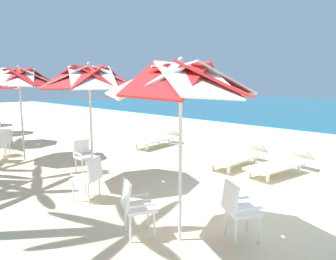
{
  "coord_description": "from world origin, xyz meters",
  "views": [
    {
      "loc": [
        2.49,
        -5.37,
        2.24
      ],
      "look_at": [
        -3.51,
        0.26,
        1.0
      ],
      "focal_mm": 32.16,
      "sensor_mm": 36.0,
      "label": 1
    }
  ],
  "objects_px": {
    "plastic_chair_2": "(84,154)",
    "plastic_chair_5": "(2,141)",
    "sun_lounger_1": "(280,163)",
    "sun_lounger_2": "(239,156)",
    "beach_umbrella_1": "(89,79)",
    "plastic_chair_0": "(135,204)",
    "beach_umbrella_2": "(19,79)",
    "beach_umbrella_0": "(181,83)",
    "plastic_chair_3": "(89,176)",
    "plastic_chair_1": "(238,207)",
    "sun_lounger_3": "(157,139)",
    "plastic_chair_7": "(4,132)"
  },
  "relations": [
    {
      "from": "beach_umbrella_0",
      "to": "sun_lounger_1",
      "type": "xyz_separation_m",
      "value": [
        -0.56,
        4.17,
        -1.99
      ]
    },
    {
      "from": "beach_umbrella_0",
      "to": "beach_umbrella_2",
      "type": "relative_size",
      "value": 0.93
    },
    {
      "from": "plastic_chair_0",
      "to": "plastic_chair_3",
      "type": "bearing_deg",
      "value": 173.49
    },
    {
      "from": "plastic_chair_0",
      "to": "beach_umbrella_2",
      "type": "distance_m",
      "value": 6.36
    },
    {
      "from": "plastic_chair_2",
      "to": "beach_umbrella_1",
      "type": "bearing_deg",
      "value": -15.35
    },
    {
      "from": "beach_umbrella_1",
      "to": "beach_umbrella_2",
      "type": "relative_size",
      "value": 0.97
    },
    {
      "from": "beach_umbrella_1",
      "to": "sun_lounger_3",
      "type": "xyz_separation_m",
      "value": [
        -2.17,
        3.83,
        -2.08
      ]
    },
    {
      "from": "plastic_chair_3",
      "to": "sun_lounger_2",
      "type": "height_order",
      "value": "plastic_chair_3"
    },
    {
      "from": "beach_umbrella_0",
      "to": "plastic_chair_0",
      "type": "xyz_separation_m",
      "value": [
        -0.54,
        -0.4,
        -1.77
      ]
    },
    {
      "from": "beach_umbrella_0",
      "to": "plastic_chair_2",
      "type": "distance_m",
      "value": 4.44
    },
    {
      "from": "beach_umbrella_2",
      "to": "sun_lounger_2",
      "type": "relative_size",
      "value": 1.3
    },
    {
      "from": "plastic_chair_2",
      "to": "plastic_chair_3",
      "type": "relative_size",
      "value": 1.0
    },
    {
      "from": "plastic_chair_0",
      "to": "sun_lounger_3",
      "type": "relative_size",
      "value": 0.39
    },
    {
      "from": "beach_umbrella_1",
      "to": "plastic_chair_5",
      "type": "bearing_deg",
      "value": -169.99
    },
    {
      "from": "plastic_chair_2",
      "to": "plastic_chair_5",
      "type": "height_order",
      "value": "same"
    },
    {
      "from": "beach_umbrella_1",
      "to": "plastic_chair_2",
      "type": "relative_size",
      "value": 3.15
    },
    {
      "from": "sun_lounger_1",
      "to": "plastic_chair_0",
      "type": "bearing_deg",
      "value": -89.73
    },
    {
      "from": "sun_lounger_2",
      "to": "sun_lounger_3",
      "type": "height_order",
      "value": "same"
    },
    {
      "from": "plastic_chair_3",
      "to": "sun_lounger_2",
      "type": "relative_size",
      "value": 0.4
    },
    {
      "from": "beach_umbrella_0",
      "to": "plastic_chair_0",
      "type": "distance_m",
      "value": 1.89
    },
    {
      "from": "sun_lounger_1",
      "to": "sun_lounger_2",
      "type": "distance_m",
      "value": 1.15
    },
    {
      "from": "beach_umbrella_2",
      "to": "sun_lounger_1",
      "type": "bearing_deg",
      "value": 34.76
    },
    {
      "from": "beach_umbrella_1",
      "to": "beach_umbrella_2",
      "type": "distance_m",
      "value": 3.44
    },
    {
      "from": "plastic_chair_5",
      "to": "beach_umbrella_2",
      "type": "bearing_deg",
      "value": 22.23
    },
    {
      "from": "beach_umbrella_2",
      "to": "beach_umbrella_1",
      "type": "bearing_deg",
      "value": 6.6
    },
    {
      "from": "sun_lounger_1",
      "to": "sun_lounger_3",
      "type": "distance_m",
      "value": 4.78
    },
    {
      "from": "plastic_chair_2",
      "to": "sun_lounger_2",
      "type": "relative_size",
      "value": 0.4
    },
    {
      "from": "plastic_chair_5",
      "to": "sun_lounger_2",
      "type": "height_order",
      "value": "plastic_chair_5"
    },
    {
      "from": "plastic_chair_3",
      "to": "beach_umbrella_1",
      "type": "bearing_deg",
      "value": 147.35
    },
    {
      "from": "plastic_chair_1",
      "to": "plastic_chair_5",
      "type": "distance_m",
      "value": 8.12
    },
    {
      "from": "plastic_chair_7",
      "to": "beach_umbrella_1",
      "type": "bearing_deg",
      "value": 1.61
    },
    {
      "from": "beach_umbrella_0",
      "to": "plastic_chair_3",
      "type": "distance_m",
      "value": 2.88
    },
    {
      "from": "plastic_chair_2",
      "to": "plastic_chair_7",
      "type": "bearing_deg",
      "value": -175.66
    },
    {
      "from": "beach_umbrella_0",
      "to": "beach_umbrella_1",
      "type": "xyz_separation_m",
      "value": [
        -3.17,
        0.37,
        0.09
      ]
    },
    {
      "from": "plastic_chair_2",
      "to": "plastic_chair_0",
      "type": "bearing_deg",
      "value": -16.2
    },
    {
      "from": "plastic_chair_0",
      "to": "plastic_chair_2",
      "type": "distance_m",
      "value": 3.64
    },
    {
      "from": "beach_umbrella_2",
      "to": "plastic_chair_7",
      "type": "distance_m",
      "value": 3.49
    },
    {
      "from": "beach_umbrella_2",
      "to": "plastic_chair_3",
      "type": "bearing_deg",
      "value": -2.46
    },
    {
      "from": "beach_umbrella_0",
      "to": "plastic_chair_1",
      "type": "height_order",
      "value": "beach_umbrella_0"
    },
    {
      "from": "plastic_chair_0",
      "to": "plastic_chair_2",
      "type": "relative_size",
      "value": 1.0
    },
    {
      "from": "beach_umbrella_2",
      "to": "sun_lounger_1",
      "type": "height_order",
      "value": "beach_umbrella_2"
    },
    {
      "from": "plastic_chair_7",
      "to": "sun_lounger_1",
      "type": "distance_m",
      "value": 9.78
    },
    {
      "from": "sun_lounger_1",
      "to": "beach_umbrella_2",
      "type": "bearing_deg",
      "value": -145.24
    },
    {
      "from": "plastic_chair_1",
      "to": "sun_lounger_2",
      "type": "distance_m",
      "value": 4.13
    },
    {
      "from": "plastic_chair_2",
      "to": "sun_lounger_3",
      "type": "bearing_deg",
      "value": 109.97
    },
    {
      "from": "beach_umbrella_1",
      "to": "sun_lounger_1",
      "type": "distance_m",
      "value": 5.05
    },
    {
      "from": "plastic_chair_1",
      "to": "beach_umbrella_2",
      "type": "height_order",
      "value": "beach_umbrella_2"
    },
    {
      "from": "beach_umbrella_0",
      "to": "beach_umbrella_1",
      "type": "bearing_deg",
      "value": 173.26
    },
    {
      "from": "beach_umbrella_0",
      "to": "beach_umbrella_1",
      "type": "height_order",
      "value": "beach_umbrella_1"
    },
    {
      "from": "plastic_chair_5",
      "to": "beach_umbrella_1",
      "type": "bearing_deg",
      "value": 10.01
    }
  ]
}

